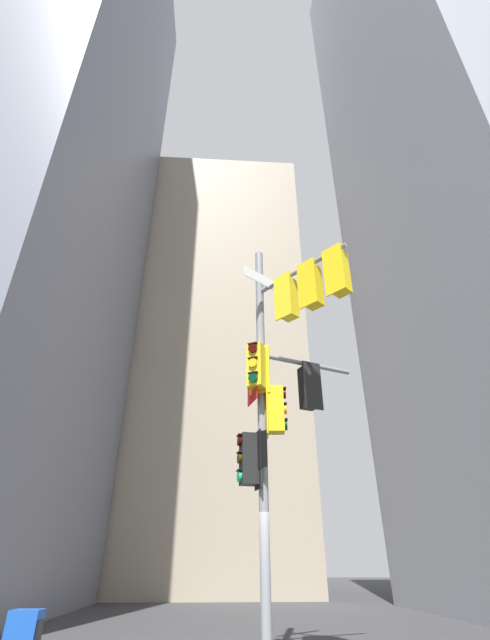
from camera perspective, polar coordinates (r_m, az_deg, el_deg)
The scene contains 4 objects.
building_tower_left at distance 31.21m, azimuth -29.20°, elevation 21.71°, with size 15.20×15.20×48.29m, color slate.
building_tower_right at distance 32.57m, azimuth 28.90°, elevation 23.26°, with size 14.58×14.58×51.46m, color #9399A3.
building_mid_block at distance 36.85m, azimuth -8.13°, elevation -6.75°, with size 17.58×17.58×31.41m, color tan.
signal_pole_assembly at distance 9.53m, azimuth 5.06°, elevation -6.57°, with size 2.87×3.04×8.78m.
Camera 1 is at (-0.94, -9.05, 1.63)m, focal length 24.24 mm.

